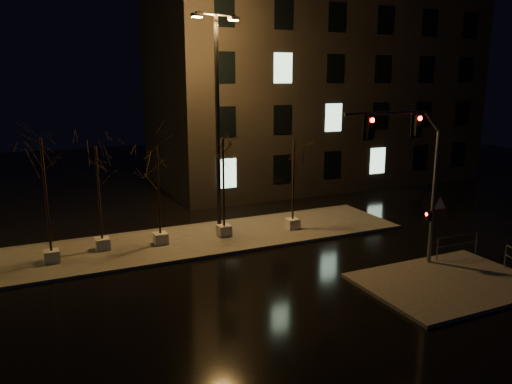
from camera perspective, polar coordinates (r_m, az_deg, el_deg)
name	(u,v)px	position (r m, az deg, el deg)	size (l,w,h in m)	color
ground	(244,284)	(20.56, -1.33, -10.50)	(90.00, 90.00, 0.00)	black
median	(198,240)	(25.79, -6.70, -5.48)	(22.00, 5.00, 0.15)	#423F3B
sidewalk_corner	(449,283)	(21.94, 21.15, -9.65)	(7.00, 5.00, 0.15)	#423F3B
building	(314,87)	(41.36, 6.60, 11.88)	(25.00, 12.00, 15.00)	black
tree_0	(43,166)	(23.17, -23.15, 2.71)	(1.80, 1.80, 5.71)	#B7B3AB
tree_1	(97,170)	(24.22, -17.69, 2.38)	(1.80, 1.80, 5.07)	#B7B3AB
tree_2	(158,170)	(24.38, -11.19, 2.51)	(1.80, 1.80, 4.91)	#B7B3AB
tree_3	(223,160)	(25.23, -3.77, 3.64)	(1.80, 1.80, 5.23)	#B7B3AB
tree_4	(294,160)	(26.50, 4.32, 3.67)	(1.80, 1.80, 4.99)	#B7B3AB
traffic_signal_mast	(416,166)	(21.95, 17.83, 2.84)	(5.50, 0.33, 6.72)	slate
streetlight_main	(217,109)	(26.45, -4.43, 9.47)	(2.77, 1.01, 11.19)	black
guard_rail_a	(458,243)	(24.71, 22.04, -5.38)	(2.37, 0.15, 1.02)	slate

